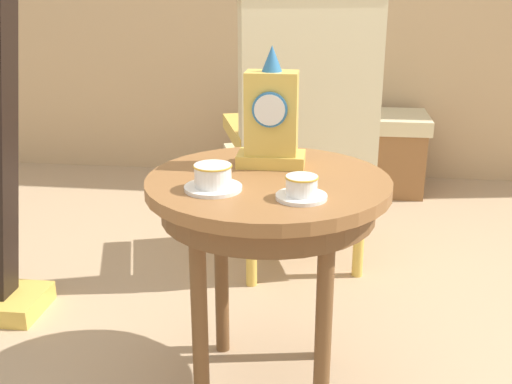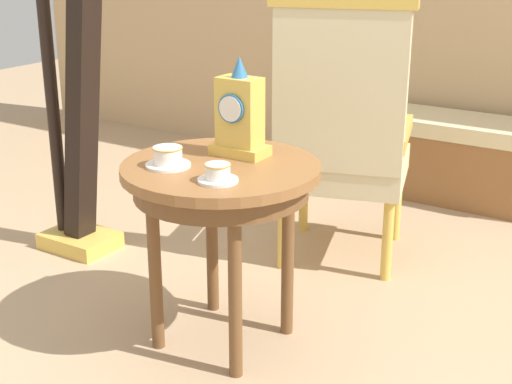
# 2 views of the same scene
# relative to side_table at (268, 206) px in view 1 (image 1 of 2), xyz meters

# --- Properties ---
(side_table) EXTENTS (0.66, 0.66, 0.65)m
(side_table) POSITION_rel_side_table_xyz_m (0.00, 0.00, 0.00)
(side_table) COLOR brown
(side_table) RESTS_ON ground
(teacup_left) EXTENTS (0.15, 0.15, 0.07)m
(teacup_left) POSITION_rel_side_table_xyz_m (-0.13, -0.11, 0.11)
(teacup_left) COLOR white
(teacup_left) RESTS_ON side_table
(teacup_right) EXTENTS (0.13, 0.13, 0.06)m
(teacup_right) POSITION_rel_side_table_xyz_m (0.10, -0.15, 0.11)
(teacup_right) COLOR white
(teacup_right) RESTS_ON side_table
(mantel_clock) EXTENTS (0.19, 0.11, 0.34)m
(mantel_clock) POSITION_rel_side_table_xyz_m (-0.00, 0.12, 0.22)
(mantel_clock) COLOR gold
(mantel_clock) RESTS_ON side_table
(armchair) EXTENTS (0.68, 0.67, 1.14)m
(armchair) POSITION_rel_side_table_xyz_m (0.05, 0.80, 0.02)
(armchair) COLOR beige
(armchair) RESTS_ON ground
(window_bench) EXTENTS (1.01, 0.40, 0.44)m
(window_bench) POSITION_rel_side_table_xyz_m (0.19, 1.89, -0.35)
(window_bench) COLOR beige
(window_bench) RESTS_ON ground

